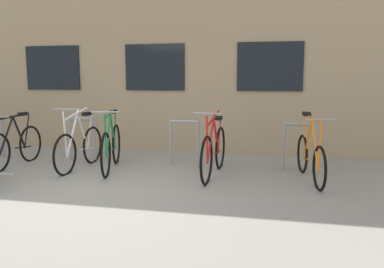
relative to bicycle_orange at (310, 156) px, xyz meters
name	(u,v)px	position (x,y,z in m)	size (l,w,h in m)	color
ground_plane	(88,192)	(-3.08, -1.33, -0.37)	(42.00, 42.00, 0.00)	gray
storefront_building	(193,35)	(-3.08, 5.84, 2.52)	(28.00, 7.98, 5.79)	tan
bike_rack	(132,137)	(-3.14, 0.57, 0.12)	(6.56, 0.05, 0.83)	gray
bicycle_orange	(310,156)	(0.00, 0.00, 0.00)	(0.45, 1.70, 1.05)	black
bicycle_green	(111,146)	(-3.30, 0.02, 0.03)	(0.56, 1.74, 1.07)	black
bicycle_red	(214,151)	(-1.51, -0.02, 0.03)	(0.44, 1.83, 1.09)	black
bicycle_black	(15,146)	(-5.10, -0.11, 0.00)	(0.44, 1.66, 0.97)	black
bicycle_white	(80,147)	(-3.88, -0.02, 0.01)	(0.44, 1.65, 1.10)	black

